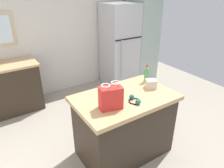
# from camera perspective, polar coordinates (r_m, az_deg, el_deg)

# --- Properties ---
(ground) EXTENTS (6.43, 6.43, 0.00)m
(ground) POSITION_cam_1_polar(r_m,az_deg,el_deg) (3.10, 2.98, -18.75)
(ground) COLOR #9E9384
(back_wall) EXTENTS (5.36, 0.13, 2.59)m
(back_wall) POSITION_cam_1_polar(r_m,az_deg,el_deg) (4.48, -15.95, 13.66)
(back_wall) COLOR silver
(back_wall) RESTS_ON ground
(kitchen_island) EXTENTS (1.27, 0.81, 0.90)m
(kitchen_island) POSITION_cam_1_polar(r_m,az_deg,el_deg) (2.85, 3.37, -11.23)
(kitchen_island) COLOR #33281E
(kitchen_island) RESTS_ON ground
(refrigerator) EXTENTS (0.71, 0.71, 1.82)m
(refrigerator) POSITION_cam_1_polar(r_m,az_deg,el_deg) (4.80, 2.07, 10.59)
(refrigerator) COLOR #B7B7BC
(refrigerator) RESTS_ON ground
(tall_cabinet) EXTENTS (0.58, 0.64, 2.12)m
(tall_cabinet) POSITION_cam_1_polar(r_m,az_deg,el_deg) (5.17, 8.30, 13.14)
(tall_cabinet) COLOR #9EB2A8
(tall_cabinet) RESTS_ON ground
(shopping_bag) EXTENTS (0.28, 0.20, 0.31)m
(shopping_bag) POSITION_cam_1_polar(r_m,az_deg,el_deg) (2.30, -0.35, -3.72)
(shopping_bag) COLOR red
(shopping_bag) RESTS_ON kitchen_island
(small_box) EXTENTS (0.17, 0.16, 0.12)m
(small_box) POSITION_cam_1_polar(r_m,az_deg,el_deg) (2.83, 10.67, 0.02)
(small_box) COLOR beige
(small_box) RESTS_ON kitchen_island
(bottle) EXTENTS (0.06, 0.06, 0.26)m
(bottle) POSITION_cam_1_polar(r_m,az_deg,el_deg) (2.98, 9.44, 2.70)
(bottle) COLOR #4C9956
(bottle) RESTS_ON kitchen_island
(ear_defenders) EXTENTS (0.16, 0.20, 0.06)m
(ear_defenders) POSITION_cam_1_polar(r_m,az_deg,el_deg) (2.49, 6.28, -4.41)
(ear_defenders) COLOR black
(ear_defenders) RESTS_ON kitchen_island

